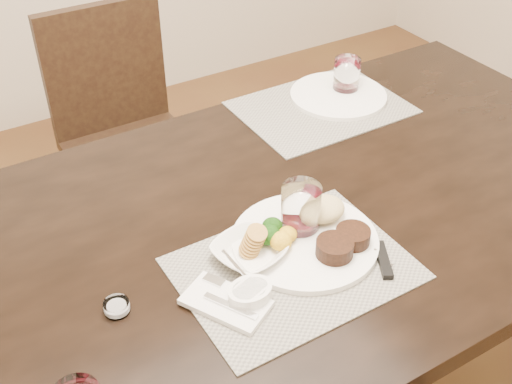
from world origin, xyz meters
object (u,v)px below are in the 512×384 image
chair_far (123,125)px  wine_glass_near (301,212)px  steak_knife (374,252)px  cracker_bowl (249,251)px  far_plate (338,95)px  dinner_plate (312,235)px

chair_far → wine_glass_near: bearing=-88.0°
chair_far → wine_glass_near: 1.06m
chair_far → steak_knife: 1.19m
steak_knife → wine_glass_near: bearing=151.4°
chair_far → cracker_bowl: 1.07m
wine_glass_near → far_plate: (0.43, 0.43, -0.05)m
chair_far → cracker_bowl: chair_far is taller
steak_knife → dinner_plate: bearing=160.4°
chair_far → far_plate: 0.79m
chair_far → cracker_bowl: (-0.10, -1.03, 0.27)m
dinner_plate → far_plate: dinner_plate is taller
dinner_plate → wine_glass_near: bearing=70.3°
chair_far → steak_knife: bearing=-83.7°
dinner_plate → steak_knife: bearing=-70.6°
chair_far → cracker_bowl: size_ratio=5.23×
dinner_plate → cracker_bowl: bearing=148.5°
dinner_plate → chair_far: bearing=69.9°
cracker_bowl → far_plate: size_ratio=0.62×
dinner_plate → cracker_bowl: cracker_bowl is taller
chair_far → steak_knife: chair_far is taller
dinner_plate → far_plate: bearing=25.7°
wine_glass_near → far_plate: size_ratio=0.42×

